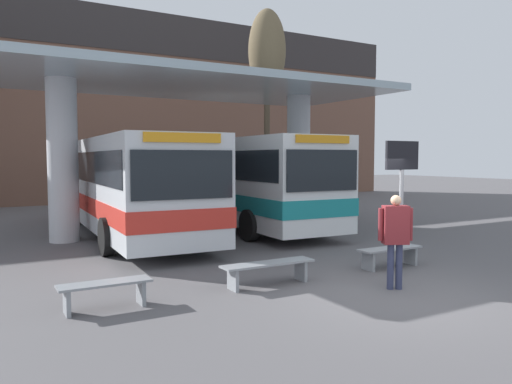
{
  "coord_description": "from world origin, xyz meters",
  "views": [
    {
      "loc": [
        -6.66,
        -6.53,
        2.51
      ],
      "look_at": [
        0.0,
        5.11,
        1.6
      ],
      "focal_mm": 35.0,
      "sensor_mm": 36.0,
      "label": 1
    }
  ],
  "objects_px": {
    "transit_bus_center_bay": "(241,178)",
    "waiting_bench_mid_platform": "(390,253)",
    "poplar_tree_behind_left": "(267,54)",
    "transit_bus_left_bay": "(125,181)",
    "waiting_bench_near_pillar": "(268,268)",
    "info_sign_platform": "(402,180)",
    "pedestrian_waiting": "(395,232)",
    "waiting_bench_far_platform": "(105,289)"
  },
  "relations": [
    {
      "from": "waiting_bench_mid_platform",
      "to": "pedestrian_waiting",
      "type": "xyz_separation_m",
      "value": [
        -1.32,
        -1.44,
        0.76
      ]
    },
    {
      "from": "transit_bus_left_bay",
      "to": "info_sign_platform",
      "type": "relative_size",
      "value": 4.22
    },
    {
      "from": "waiting_bench_mid_platform",
      "to": "info_sign_platform",
      "type": "xyz_separation_m",
      "value": [
        -0.43,
        -0.73,
        1.71
      ]
    },
    {
      "from": "info_sign_platform",
      "to": "pedestrian_waiting",
      "type": "height_order",
      "value": "info_sign_platform"
    },
    {
      "from": "transit_bus_center_bay",
      "to": "poplar_tree_behind_left",
      "type": "relative_size",
      "value": 1.03
    },
    {
      "from": "transit_bus_left_bay",
      "to": "pedestrian_waiting",
      "type": "relative_size",
      "value": 6.69
    },
    {
      "from": "waiting_bench_far_platform",
      "to": "poplar_tree_behind_left",
      "type": "height_order",
      "value": "poplar_tree_behind_left"
    },
    {
      "from": "waiting_bench_near_pillar",
      "to": "poplar_tree_behind_left",
      "type": "relative_size",
      "value": 0.19
    },
    {
      "from": "transit_bus_center_bay",
      "to": "waiting_bench_near_pillar",
      "type": "height_order",
      "value": "transit_bus_center_bay"
    },
    {
      "from": "waiting_bench_mid_platform",
      "to": "waiting_bench_far_platform",
      "type": "bearing_deg",
      "value": -180.0
    },
    {
      "from": "waiting_bench_mid_platform",
      "to": "poplar_tree_behind_left",
      "type": "relative_size",
      "value": 0.16
    },
    {
      "from": "waiting_bench_near_pillar",
      "to": "waiting_bench_far_platform",
      "type": "xyz_separation_m",
      "value": [
        -3.16,
        0.0,
        -0.01
      ]
    },
    {
      "from": "info_sign_platform",
      "to": "poplar_tree_behind_left",
      "type": "bearing_deg",
      "value": 69.27
    },
    {
      "from": "waiting_bench_mid_platform",
      "to": "transit_bus_center_bay",
      "type": "bearing_deg",
      "value": 87.51
    },
    {
      "from": "transit_bus_center_bay",
      "to": "poplar_tree_behind_left",
      "type": "height_order",
      "value": "poplar_tree_behind_left"
    },
    {
      "from": "waiting_bench_far_platform",
      "to": "info_sign_platform",
      "type": "xyz_separation_m",
      "value": [
        6.0,
        -0.73,
        1.71
      ]
    },
    {
      "from": "waiting_bench_near_pillar",
      "to": "info_sign_platform",
      "type": "relative_size",
      "value": 0.68
    },
    {
      "from": "waiting_bench_far_platform",
      "to": "poplar_tree_behind_left",
      "type": "xyz_separation_m",
      "value": [
        11.63,
        14.13,
        7.54
      ]
    },
    {
      "from": "transit_bus_center_bay",
      "to": "waiting_bench_mid_platform",
      "type": "bearing_deg",
      "value": 89.77
    },
    {
      "from": "transit_bus_left_bay",
      "to": "pedestrian_waiting",
      "type": "xyz_separation_m",
      "value": [
        2.56,
        -9.69,
        -0.64
      ]
    },
    {
      "from": "info_sign_platform",
      "to": "poplar_tree_behind_left",
      "type": "height_order",
      "value": "poplar_tree_behind_left"
    },
    {
      "from": "poplar_tree_behind_left",
      "to": "transit_bus_left_bay",
      "type": "bearing_deg",
      "value": -147.01
    },
    {
      "from": "waiting_bench_near_pillar",
      "to": "poplar_tree_behind_left",
      "type": "height_order",
      "value": "poplar_tree_behind_left"
    },
    {
      "from": "poplar_tree_behind_left",
      "to": "transit_bus_center_bay",
      "type": "bearing_deg",
      "value": -128.0
    },
    {
      "from": "info_sign_platform",
      "to": "pedestrian_waiting",
      "type": "distance_m",
      "value": 1.48
    },
    {
      "from": "transit_bus_left_bay",
      "to": "waiting_bench_near_pillar",
      "type": "bearing_deg",
      "value": 96.67
    },
    {
      "from": "waiting_bench_mid_platform",
      "to": "poplar_tree_behind_left",
      "type": "distance_m",
      "value": 16.84
    },
    {
      "from": "transit_bus_center_bay",
      "to": "waiting_bench_far_platform",
      "type": "xyz_separation_m",
      "value": [
        -6.78,
        -7.93,
        -1.43
      ]
    },
    {
      "from": "waiting_bench_far_platform",
      "to": "poplar_tree_behind_left",
      "type": "distance_m",
      "value": 19.79
    },
    {
      "from": "waiting_bench_mid_platform",
      "to": "waiting_bench_far_platform",
      "type": "xyz_separation_m",
      "value": [
        -6.43,
        -0.0,
        -0.0
      ]
    },
    {
      "from": "waiting_bench_near_pillar",
      "to": "waiting_bench_mid_platform",
      "type": "height_order",
      "value": "same"
    },
    {
      "from": "waiting_bench_mid_platform",
      "to": "poplar_tree_behind_left",
      "type": "xyz_separation_m",
      "value": [
        5.19,
        14.13,
        7.54
      ]
    },
    {
      "from": "transit_bus_center_bay",
      "to": "waiting_bench_near_pillar",
      "type": "relative_size",
      "value": 5.39
    },
    {
      "from": "info_sign_platform",
      "to": "waiting_bench_near_pillar",
      "type": "bearing_deg",
      "value": 165.6
    },
    {
      "from": "transit_bus_left_bay",
      "to": "poplar_tree_behind_left",
      "type": "distance_m",
      "value": 12.43
    },
    {
      "from": "info_sign_platform",
      "to": "pedestrian_waiting",
      "type": "relative_size",
      "value": 1.58
    },
    {
      "from": "waiting_bench_mid_platform",
      "to": "waiting_bench_far_platform",
      "type": "height_order",
      "value": "same"
    },
    {
      "from": "transit_bus_center_bay",
      "to": "waiting_bench_near_pillar",
      "type": "distance_m",
      "value": 8.83
    },
    {
      "from": "info_sign_platform",
      "to": "waiting_bench_far_platform",
      "type": "bearing_deg",
      "value": 173.07
    },
    {
      "from": "transit_bus_left_bay",
      "to": "waiting_bench_mid_platform",
      "type": "relative_size",
      "value": 7.35
    },
    {
      "from": "transit_bus_left_bay",
      "to": "waiting_bench_near_pillar",
      "type": "distance_m",
      "value": 8.38
    },
    {
      "from": "transit_bus_center_bay",
      "to": "pedestrian_waiting",
      "type": "distance_m",
      "value": 9.54
    }
  ]
}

